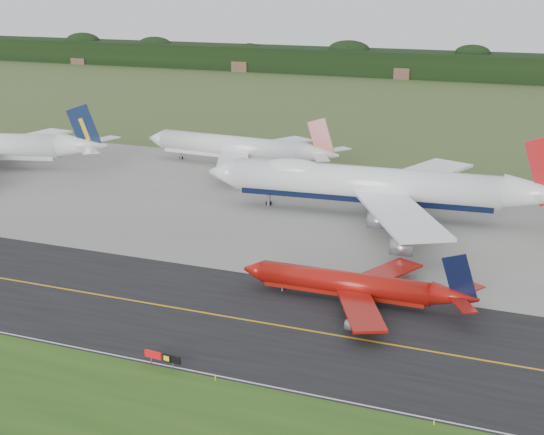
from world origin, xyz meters
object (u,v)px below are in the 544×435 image
at_px(jet_red_737, 357,285).
at_px(taxiway_sign, 162,357).
at_px(jet_ba_747, 378,185).
at_px(jet_star_tail, 240,148).

xyz_separation_m(jet_red_737, taxiway_sign, (-17.08, -27.20, -1.43)).
relative_size(jet_ba_747, taxiway_sign, 14.39).
distance_m(jet_red_737, taxiway_sign, 32.15).
bearing_deg(jet_star_tail, jet_red_737, -54.97).
bearing_deg(jet_star_tail, taxiway_sign, -71.67).
bearing_deg(jet_star_tail, jet_ba_747, -33.66).
relative_size(jet_star_tail, taxiway_sign, 10.48).
distance_m(jet_star_tail, taxiway_sign, 103.11).
xyz_separation_m(jet_ba_747, jet_red_737, (7.42, -42.60, -3.65)).
distance_m(jet_ba_747, jet_red_737, 43.39).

